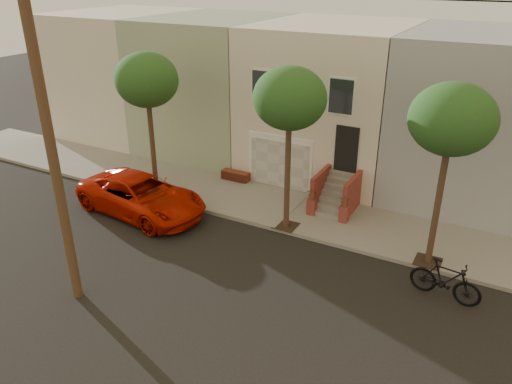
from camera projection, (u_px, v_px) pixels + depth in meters
The scene contains 9 objects.
ground at pixel (212, 270), 17.04m from camera, with size 90.00×90.00×0.00m, color black.
sidewalk at pixel (279, 208), 21.28m from camera, with size 40.00×3.70×0.15m, color gray.
house_row at pixel (332, 97), 24.45m from camera, with size 33.10×11.70×7.00m.
tree_left at pixel (147, 81), 20.33m from camera, with size 2.70×2.57×6.30m.
tree_mid at pixel (290, 99), 17.52m from camera, with size 2.70×2.57×6.30m.
tree_right at pixel (452, 121), 15.14m from camera, with size 2.70×2.57×6.30m.
utility_pole at pixel (477, 236), 8.86m from camera, with size 23.60×1.22×10.00m.
pickup_truck at pixel (141, 196), 20.66m from camera, with size 2.69×5.84×1.62m, color #BE1400.
motorcycle at pixel (446, 280), 15.37m from camera, with size 0.63×2.23×1.34m, color black.
Camera 1 is at (8.17, -11.87, 9.61)m, focal length 34.61 mm.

